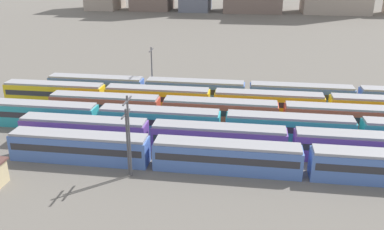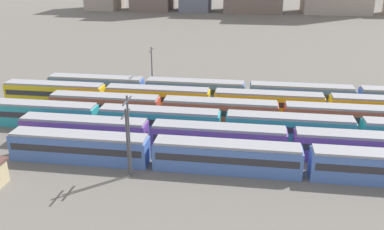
{
  "view_description": "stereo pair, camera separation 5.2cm",
  "coord_description": "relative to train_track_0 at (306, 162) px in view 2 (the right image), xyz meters",
  "views": [
    {
      "loc": [
        21.67,
        -45.1,
        24.7
      ],
      "look_at": [
        13.17,
        13.0,
        2.04
      ],
      "focal_mm": 38.45,
      "sensor_mm": 36.0,
      "label": 1
    },
    {
      "loc": [
        21.72,
        -45.09,
        24.7
      ],
      "look_at": [
        13.17,
        13.0,
        2.04
      ],
      "focal_mm": 38.45,
      "sensor_mm": 36.0,
      "label": 2
    }
  ],
  "objects": [
    {
      "name": "catenary_pole_0",
      "position": [
        -20.99,
        -2.86,
        2.89
      ],
      "size": [
        0.24,
        3.2,
        8.54
      ],
      "color": "#4C4C51",
      "rests_on": "ground_plane"
    },
    {
      "name": "train_track_2",
      "position": [
        -10.7,
        10.4,
        0.0
      ],
      "size": [
        74.7,
        3.06,
        3.75
      ],
      "color": "teal",
      "rests_on": "ground_plane"
    },
    {
      "name": "train_track_0",
      "position": [
        0.0,
        0.0,
        0.0
      ],
      "size": [
        74.7,
        3.06,
        3.75
      ],
      "color": "#4C70BC",
      "rests_on": "ground_plane"
    },
    {
      "name": "train_track_4",
      "position": [
        -13.34,
        20.8,
        0.0
      ],
      "size": [
        74.7,
        3.06,
        3.75
      ],
      "color": "yellow",
      "rests_on": "ground_plane"
    },
    {
      "name": "catenary_pole_2",
      "position": [
        -20.68,
        -3.0,
        3.74
      ],
      "size": [
        0.24,
        3.2,
        10.19
      ],
      "color": "#4C4C51",
      "rests_on": "ground_plane"
    },
    {
      "name": "train_track_5",
      "position": [
        11.37,
        26.0,
        0.0
      ],
      "size": [
        112.5,
        3.06,
        3.75
      ],
      "color": "#4C70BC",
      "rests_on": "ground_plane"
    },
    {
      "name": "train_track_1",
      "position": [
        -1.46,
        5.2,
        0.0
      ],
      "size": [
        74.7,
        3.06,
        3.75
      ],
      "color": "#6B429E",
      "rests_on": "ground_plane"
    },
    {
      "name": "ground_plane",
      "position": [
        -28.82,
        13.0,
        -1.9
      ],
      "size": [
        600.0,
        600.0,
        0.0
      ],
      "primitive_type": "plane",
      "color": "#666059"
    },
    {
      "name": "catenary_pole_1",
      "position": [
        -25.75,
        29.16,
        3.1
      ],
      "size": [
        0.24,
        3.2,
        8.94
      ],
      "color": "#4C4C51",
      "rests_on": "ground_plane"
    },
    {
      "name": "train_track_3",
      "position": [
        -2.09,
        15.6,
        0.0
      ],
      "size": [
        74.7,
        3.06,
        3.75
      ],
      "color": "#BC4C38",
      "rests_on": "ground_plane"
    }
  ]
}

